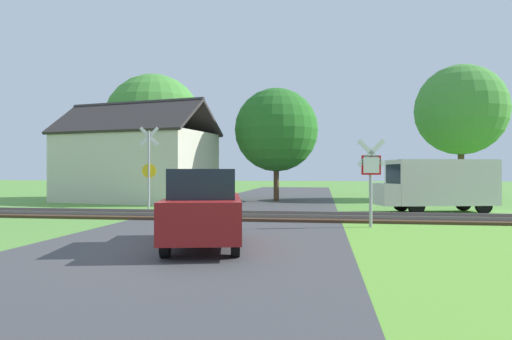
{
  "coord_description": "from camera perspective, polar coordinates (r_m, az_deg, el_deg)",
  "views": [
    {
      "loc": [
        3.13,
        -10.03,
        1.71
      ],
      "look_at": [
        0.5,
        7.79,
        1.8
      ],
      "focal_mm": 32.0,
      "sensor_mm": 36.0,
      "label": 1
    }
  ],
  "objects": [
    {
      "name": "stop_sign_near",
      "position": [
        14.58,
        14.17,
        -0.54
      ],
      "size": [
        0.87,
        0.19,
        2.75
      ],
      "rotation": [
        0.0,
        0.0,
        3.29
      ],
      "color": "#9E9EA5",
      "rests_on": "ground"
    },
    {
      "name": "tree_far",
      "position": [
        31.54,
        24.24,
        6.85
      ],
      "size": [
        5.64,
        5.64,
        8.44
      ],
      "color": "#513823",
      "rests_on": "ground"
    },
    {
      "name": "road_asphalt",
      "position": [
        12.55,
        -6.18,
        -8.11
      ],
      "size": [
        7.51,
        80.0,
        0.01
      ],
      "primitive_type": "cube",
      "color": "#424244",
      "rests_on": "ground"
    },
    {
      "name": "mail_truck",
      "position": [
        20.82,
        21.68,
        -1.56
      ],
      "size": [
        5.19,
        2.92,
        2.24
      ],
      "rotation": [
        0.0,
        0.0,
        1.8
      ],
      "color": "silver",
      "rests_on": "ground"
    },
    {
      "name": "rail_track",
      "position": [
        17.19,
        -2.15,
        -5.8
      ],
      "size": [
        60.0,
        2.6,
        0.22
      ],
      "color": "#422D1E",
      "rests_on": "ground"
    },
    {
      "name": "crossing_sign_far",
      "position": [
        20.98,
        -13.24,
        0.69
      ],
      "size": [
        0.87,
        0.19,
        3.76
      ],
      "rotation": [
        0.0,
        0.0,
        0.15
      ],
      "color": "#9E9EA5",
      "rests_on": "ground"
    },
    {
      "name": "tree_center",
      "position": [
        27.15,
        2.55,
        5.01
      ],
      "size": [
        4.94,
        4.94,
        6.69
      ],
      "color": "#513823",
      "rests_on": "ground"
    },
    {
      "name": "parked_car",
      "position": [
        10.57,
        -6.52,
        -4.72
      ],
      "size": [
        2.42,
        4.25,
        1.78
      ],
      "rotation": [
        0.0,
        0.0,
        0.21
      ],
      "color": "maroon",
      "rests_on": "ground"
    },
    {
      "name": "house",
      "position": [
        27.44,
        -14.79,
        0.63
      ],
      "size": [
        9.67,
        6.93,
        5.86
      ],
      "rotation": [
        0.0,
        0.0,
        -0.2
      ],
      "color": "beige",
      "rests_on": "ground"
    },
    {
      "name": "tree_left",
      "position": [
        30.62,
        -12.66,
        5.72
      ],
      "size": [
        6.34,
        6.34,
        8.09
      ],
      "color": "#513823",
      "rests_on": "ground"
    },
    {
      "name": "ground_plane",
      "position": [
        10.65,
        -8.93,
        -9.53
      ],
      "size": [
        160.0,
        160.0,
        0.0
      ],
      "primitive_type": "plane",
      "color": "#5B933D"
    }
  ]
}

